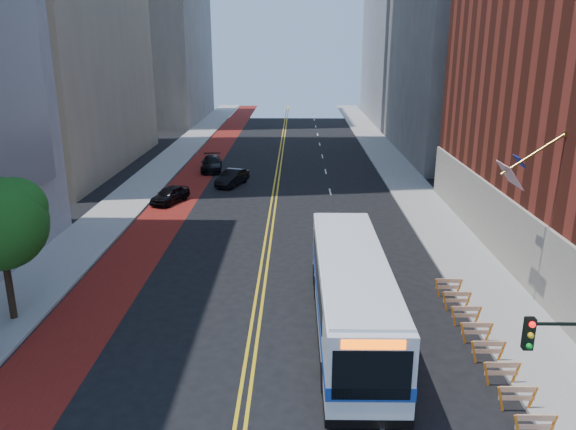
# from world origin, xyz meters

# --- Properties ---
(ground) EXTENTS (160.00, 160.00, 0.00)m
(ground) POSITION_xyz_m (0.00, 0.00, 0.00)
(ground) COLOR black
(ground) RESTS_ON ground
(sidewalk_left) EXTENTS (4.00, 140.00, 0.15)m
(sidewalk_left) POSITION_xyz_m (-12.00, 30.00, 0.07)
(sidewalk_left) COLOR gray
(sidewalk_left) RESTS_ON ground
(sidewalk_right) EXTENTS (4.00, 140.00, 0.15)m
(sidewalk_right) POSITION_xyz_m (12.00, 30.00, 0.07)
(sidewalk_right) COLOR gray
(sidewalk_right) RESTS_ON ground
(bus_lane_paint) EXTENTS (3.60, 140.00, 0.01)m
(bus_lane_paint) POSITION_xyz_m (-8.10, 30.00, 0.00)
(bus_lane_paint) COLOR #5E0D0F
(bus_lane_paint) RESTS_ON ground
(center_line_inner) EXTENTS (0.14, 140.00, 0.01)m
(center_line_inner) POSITION_xyz_m (-0.18, 30.00, 0.00)
(center_line_inner) COLOR gold
(center_line_inner) RESTS_ON ground
(center_line_outer) EXTENTS (0.14, 140.00, 0.01)m
(center_line_outer) POSITION_xyz_m (0.18, 30.00, 0.00)
(center_line_outer) COLOR gold
(center_line_outer) RESTS_ON ground
(lane_dashes) EXTENTS (0.14, 98.20, 0.01)m
(lane_dashes) POSITION_xyz_m (4.80, 38.00, 0.01)
(lane_dashes) COLOR silver
(lane_dashes) RESTS_ON ground
(construction_barriers) EXTENTS (1.42, 10.91, 1.00)m
(construction_barriers) POSITION_xyz_m (9.60, 3.42, 0.68)
(construction_barriers) COLOR orange
(construction_barriers) RESTS_ON ground
(street_tree) EXTENTS (4.20, 4.20, 6.70)m
(street_tree) POSITION_xyz_m (-11.24, 6.04, 4.91)
(street_tree) COLOR black
(street_tree) RESTS_ON sidewalk_left
(traffic_signal) EXTENTS (2.21, 0.34, 5.07)m
(traffic_signal) POSITION_xyz_m (9.41, -3.51, 3.72)
(traffic_signal) COLOR black
(traffic_signal) RESTS_ON sidewalk_right
(transit_bus) EXTENTS (3.02, 13.49, 3.71)m
(transit_bus) POSITION_xyz_m (4.29, 5.11, 1.93)
(transit_bus) COLOR silver
(transit_bus) RESTS_ON ground
(car_a) EXTENTS (2.98, 4.30, 1.36)m
(car_a) POSITION_xyz_m (-8.38, 26.25, 0.68)
(car_a) COLOR black
(car_a) RESTS_ON ground
(car_b) EXTENTS (2.89, 4.58, 1.42)m
(car_b) POSITION_xyz_m (-3.98, 32.18, 0.71)
(car_b) COLOR black
(car_b) RESTS_ON ground
(car_c) EXTENTS (2.57, 5.19, 1.45)m
(car_c) POSITION_xyz_m (-6.78, 38.29, 0.72)
(car_c) COLOR black
(car_c) RESTS_ON ground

